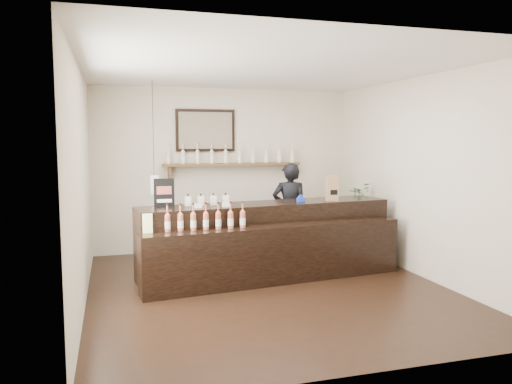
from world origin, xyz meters
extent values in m
plane|color=black|center=(0.00, 0.00, 0.00)|extent=(5.00, 5.00, 0.00)
plane|color=beige|center=(0.00, 2.50, 1.40)|extent=(4.50, 0.00, 4.50)
plane|color=beige|center=(0.00, -2.50, 1.40)|extent=(4.50, 0.00, 4.50)
plane|color=beige|center=(-2.25, 0.00, 1.40)|extent=(0.00, 5.00, 5.00)
plane|color=beige|center=(2.25, 0.00, 1.40)|extent=(0.00, 5.00, 5.00)
plane|color=white|center=(0.00, 0.00, 2.80)|extent=(5.00, 5.00, 0.00)
cube|color=brown|center=(0.10, 2.37, 1.50)|extent=(2.40, 0.25, 0.04)
cube|color=brown|center=(-0.98, 2.40, 1.38)|extent=(0.04, 0.20, 0.20)
cube|color=brown|center=(1.18, 2.40, 1.38)|extent=(0.04, 0.20, 0.20)
cube|color=black|center=(-0.35, 2.47, 2.08)|extent=(1.02, 0.04, 0.72)
cube|color=#403529|center=(-0.35, 2.44, 2.08)|extent=(0.92, 0.01, 0.62)
cube|color=white|center=(-1.30, 1.60, 1.25)|extent=(0.12, 0.12, 0.28)
cylinder|color=black|center=(-1.30, 1.60, 2.09)|extent=(0.01, 0.01, 1.41)
cylinder|color=beige|center=(-1.00, 2.37, 1.62)|extent=(0.07, 0.07, 0.20)
cone|color=beige|center=(-1.00, 2.37, 1.75)|extent=(0.07, 0.07, 0.05)
cylinder|color=beige|center=(-1.00, 2.37, 1.81)|extent=(0.02, 0.02, 0.07)
cylinder|color=gold|center=(-1.00, 2.37, 1.86)|extent=(0.03, 0.03, 0.02)
cylinder|color=white|center=(-1.00, 2.37, 1.60)|extent=(0.07, 0.07, 0.09)
cylinder|color=beige|center=(-0.76, 2.37, 1.62)|extent=(0.07, 0.07, 0.20)
cone|color=beige|center=(-0.76, 2.37, 1.75)|extent=(0.07, 0.07, 0.05)
cylinder|color=beige|center=(-0.76, 2.37, 1.81)|extent=(0.02, 0.02, 0.07)
cylinder|color=gold|center=(-0.76, 2.37, 1.86)|extent=(0.03, 0.03, 0.02)
cylinder|color=white|center=(-0.76, 2.37, 1.60)|extent=(0.07, 0.07, 0.09)
cylinder|color=beige|center=(-0.51, 2.37, 1.62)|extent=(0.07, 0.07, 0.20)
cone|color=beige|center=(-0.51, 2.37, 1.75)|extent=(0.07, 0.07, 0.05)
cylinder|color=beige|center=(-0.51, 2.37, 1.81)|extent=(0.02, 0.02, 0.07)
cylinder|color=gold|center=(-0.51, 2.37, 1.86)|extent=(0.03, 0.03, 0.02)
cylinder|color=white|center=(-0.51, 2.37, 1.60)|extent=(0.07, 0.07, 0.09)
cylinder|color=beige|center=(-0.27, 2.37, 1.62)|extent=(0.07, 0.07, 0.20)
cone|color=beige|center=(-0.27, 2.37, 1.75)|extent=(0.07, 0.07, 0.05)
cylinder|color=beige|center=(-0.27, 2.37, 1.81)|extent=(0.02, 0.02, 0.07)
cylinder|color=gold|center=(-0.27, 2.37, 1.86)|extent=(0.03, 0.03, 0.02)
cylinder|color=white|center=(-0.27, 2.37, 1.60)|extent=(0.07, 0.07, 0.09)
cylinder|color=beige|center=(-0.02, 2.37, 1.62)|extent=(0.07, 0.07, 0.20)
cone|color=beige|center=(-0.02, 2.37, 1.75)|extent=(0.07, 0.07, 0.05)
cylinder|color=beige|center=(-0.02, 2.37, 1.81)|extent=(0.02, 0.02, 0.07)
cylinder|color=gold|center=(-0.02, 2.37, 1.86)|extent=(0.03, 0.03, 0.02)
cylinder|color=white|center=(-0.02, 2.37, 1.60)|extent=(0.07, 0.07, 0.09)
cylinder|color=beige|center=(0.22, 2.37, 1.62)|extent=(0.07, 0.07, 0.20)
cone|color=beige|center=(0.22, 2.37, 1.75)|extent=(0.07, 0.07, 0.05)
cylinder|color=beige|center=(0.22, 2.37, 1.81)|extent=(0.02, 0.02, 0.07)
cylinder|color=gold|center=(0.22, 2.37, 1.86)|extent=(0.03, 0.03, 0.02)
cylinder|color=white|center=(0.22, 2.37, 1.60)|extent=(0.07, 0.07, 0.09)
cylinder|color=beige|center=(0.47, 2.37, 1.62)|extent=(0.07, 0.07, 0.20)
cone|color=beige|center=(0.47, 2.37, 1.75)|extent=(0.07, 0.07, 0.05)
cylinder|color=beige|center=(0.47, 2.37, 1.81)|extent=(0.02, 0.02, 0.07)
cylinder|color=gold|center=(0.47, 2.37, 1.86)|extent=(0.03, 0.03, 0.02)
cylinder|color=white|center=(0.47, 2.37, 1.60)|extent=(0.07, 0.07, 0.09)
cylinder|color=beige|center=(0.71, 2.37, 1.62)|extent=(0.07, 0.07, 0.20)
cone|color=beige|center=(0.71, 2.37, 1.75)|extent=(0.07, 0.07, 0.05)
cylinder|color=beige|center=(0.71, 2.37, 1.81)|extent=(0.02, 0.02, 0.07)
cylinder|color=gold|center=(0.71, 2.37, 1.86)|extent=(0.03, 0.03, 0.02)
cylinder|color=white|center=(0.71, 2.37, 1.60)|extent=(0.07, 0.07, 0.09)
cylinder|color=beige|center=(0.96, 2.37, 1.62)|extent=(0.07, 0.07, 0.20)
cone|color=beige|center=(0.96, 2.37, 1.75)|extent=(0.07, 0.07, 0.05)
cylinder|color=beige|center=(0.96, 2.37, 1.81)|extent=(0.02, 0.02, 0.07)
cylinder|color=gold|center=(0.96, 2.37, 1.86)|extent=(0.03, 0.03, 0.02)
cylinder|color=white|center=(0.96, 2.37, 1.60)|extent=(0.07, 0.07, 0.09)
cylinder|color=beige|center=(1.20, 2.37, 1.62)|extent=(0.07, 0.07, 0.20)
cone|color=beige|center=(1.20, 2.37, 1.75)|extent=(0.07, 0.07, 0.05)
cylinder|color=beige|center=(1.20, 2.37, 1.81)|extent=(0.02, 0.02, 0.07)
cylinder|color=gold|center=(1.20, 2.37, 1.86)|extent=(0.03, 0.03, 0.02)
cylinder|color=white|center=(1.20, 2.37, 1.60)|extent=(0.07, 0.07, 0.09)
cube|color=black|center=(0.20, 0.70, 0.51)|extent=(3.73, 1.06, 1.03)
cube|color=black|center=(0.20, 0.21, 0.39)|extent=(3.69, 0.74, 0.78)
cube|color=white|center=(-0.82, 0.46, 1.05)|extent=(0.10, 0.04, 0.05)
cube|color=white|center=(-0.45, 0.46, 1.05)|extent=(0.10, 0.04, 0.05)
cube|color=#FDFF9B|center=(-1.51, 0.21, 0.84)|extent=(0.12, 0.12, 0.12)
cube|color=#FDFF9B|center=(-1.51, 0.21, 0.96)|extent=(0.12, 0.12, 0.12)
cube|color=beige|center=(-0.93, 0.65, 1.10)|extent=(0.08, 0.08, 0.13)
cube|color=beige|center=(-0.93, 0.60, 1.10)|extent=(0.07, 0.00, 0.06)
cylinder|color=black|center=(-0.93, 0.65, 1.18)|extent=(0.02, 0.02, 0.03)
cube|color=beige|center=(-0.76, 0.65, 1.10)|extent=(0.08, 0.08, 0.13)
cube|color=beige|center=(-0.76, 0.60, 1.10)|extent=(0.07, 0.00, 0.06)
cylinder|color=black|center=(-0.76, 0.65, 1.18)|extent=(0.02, 0.02, 0.03)
cube|color=beige|center=(-0.59, 0.65, 1.10)|extent=(0.08, 0.08, 0.13)
cube|color=beige|center=(-0.59, 0.60, 1.10)|extent=(0.07, 0.00, 0.06)
cylinder|color=black|center=(-0.59, 0.65, 1.18)|extent=(0.02, 0.02, 0.03)
cube|color=beige|center=(-0.41, 0.65, 1.10)|extent=(0.08, 0.08, 0.13)
cube|color=beige|center=(-0.41, 0.60, 1.10)|extent=(0.07, 0.00, 0.06)
cylinder|color=black|center=(-0.41, 0.65, 1.18)|extent=(0.02, 0.02, 0.03)
cylinder|color=#B1553C|center=(-1.26, 0.21, 0.88)|extent=(0.07, 0.07, 0.20)
cone|color=#B1553C|center=(-1.26, 0.21, 1.01)|extent=(0.07, 0.07, 0.05)
cylinder|color=#B1553C|center=(-1.26, 0.21, 1.07)|extent=(0.02, 0.02, 0.07)
cylinder|color=black|center=(-1.26, 0.21, 1.11)|extent=(0.03, 0.03, 0.02)
cylinder|color=white|center=(-1.26, 0.21, 0.86)|extent=(0.07, 0.07, 0.09)
cylinder|color=#B1553C|center=(-1.10, 0.21, 0.88)|extent=(0.07, 0.07, 0.20)
cone|color=#B1553C|center=(-1.10, 0.21, 1.01)|extent=(0.07, 0.07, 0.05)
cylinder|color=#B1553C|center=(-1.10, 0.21, 1.07)|extent=(0.02, 0.02, 0.07)
cylinder|color=black|center=(-1.10, 0.21, 1.11)|extent=(0.03, 0.03, 0.02)
cylinder|color=white|center=(-1.10, 0.21, 0.86)|extent=(0.07, 0.07, 0.09)
cylinder|color=#B1553C|center=(-0.93, 0.21, 0.88)|extent=(0.07, 0.07, 0.20)
cone|color=#B1553C|center=(-0.93, 0.21, 1.01)|extent=(0.07, 0.07, 0.05)
cylinder|color=#B1553C|center=(-0.93, 0.21, 1.07)|extent=(0.02, 0.02, 0.07)
cylinder|color=black|center=(-0.93, 0.21, 1.11)|extent=(0.03, 0.03, 0.02)
cylinder|color=white|center=(-0.93, 0.21, 0.86)|extent=(0.07, 0.07, 0.09)
cylinder|color=#B1553C|center=(-0.77, 0.21, 0.88)|extent=(0.07, 0.07, 0.20)
cone|color=#B1553C|center=(-0.77, 0.21, 1.01)|extent=(0.07, 0.07, 0.05)
cylinder|color=#B1553C|center=(-0.77, 0.21, 1.07)|extent=(0.02, 0.02, 0.07)
cylinder|color=black|center=(-0.77, 0.21, 1.11)|extent=(0.03, 0.03, 0.02)
cylinder|color=white|center=(-0.77, 0.21, 0.86)|extent=(0.07, 0.07, 0.09)
cylinder|color=#B1553C|center=(-0.61, 0.21, 0.88)|extent=(0.07, 0.07, 0.20)
cone|color=#B1553C|center=(-0.61, 0.21, 1.01)|extent=(0.07, 0.07, 0.05)
cylinder|color=#B1553C|center=(-0.61, 0.21, 1.07)|extent=(0.02, 0.02, 0.07)
cylinder|color=black|center=(-0.61, 0.21, 1.11)|extent=(0.03, 0.03, 0.02)
cylinder|color=white|center=(-0.61, 0.21, 0.86)|extent=(0.07, 0.07, 0.09)
cylinder|color=#B1553C|center=(-0.45, 0.21, 0.88)|extent=(0.07, 0.07, 0.20)
cone|color=#B1553C|center=(-0.45, 0.21, 1.01)|extent=(0.07, 0.07, 0.05)
cylinder|color=#B1553C|center=(-0.45, 0.21, 1.07)|extent=(0.02, 0.02, 0.07)
cylinder|color=black|center=(-0.45, 0.21, 1.11)|extent=(0.03, 0.03, 0.02)
cylinder|color=white|center=(-0.45, 0.21, 0.86)|extent=(0.07, 0.07, 0.09)
cylinder|color=#B1553C|center=(-0.28, 0.21, 0.88)|extent=(0.07, 0.07, 0.20)
cone|color=#B1553C|center=(-0.28, 0.21, 1.01)|extent=(0.07, 0.07, 0.05)
cylinder|color=#B1553C|center=(-0.28, 0.21, 1.07)|extent=(0.02, 0.02, 0.07)
cylinder|color=black|center=(-0.28, 0.21, 1.11)|extent=(0.03, 0.03, 0.02)
cylinder|color=white|center=(-0.28, 0.21, 0.86)|extent=(0.07, 0.07, 0.09)
cube|color=black|center=(-1.25, 0.69, 1.22)|extent=(0.27, 0.02, 0.38)
cube|color=brown|center=(-1.25, 0.68, 1.25)|extent=(0.20, 0.01, 0.11)
cube|color=white|center=(-1.25, 0.68, 1.11)|extent=(0.20, 0.01, 0.04)
cube|color=brown|center=(1.20, 0.67, 1.21)|extent=(0.19, 0.16, 0.37)
cube|color=black|center=(1.20, 0.60, 1.16)|extent=(0.10, 0.02, 0.07)
cube|color=blue|center=(0.72, 0.70, 1.05)|extent=(0.12, 0.06, 0.05)
cylinder|color=blue|center=(0.72, 0.70, 1.10)|extent=(0.07, 0.03, 0.06)
cube|color=brown|center=(2.00, 1.33, 0.41)|extent=(0.53, 0.65, 0.83)
imported|color=#2C6F2D|center=(2.00, 1.33, 1.02)|extent=(0.45, 0.42, 0.39)
imported|color=black|center=(0.86, 1.55, 0.88)|extent=(0.72, 0.56, 1.76)
camera|label=1|loc=(-1.91, -6.02, 1.92)|focal=35.00mm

